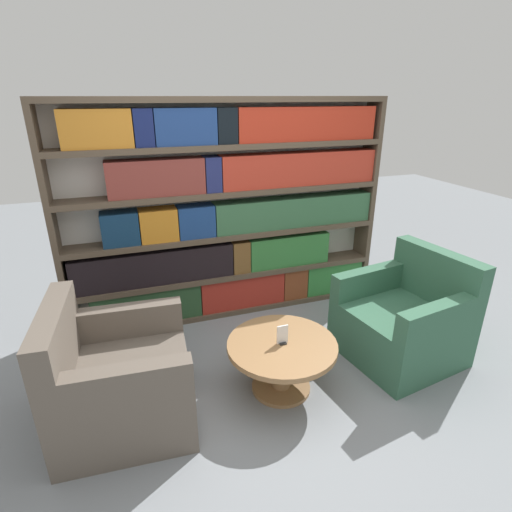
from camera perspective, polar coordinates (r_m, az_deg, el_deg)
ground_plane at (r=3.15m, az=3.62°, el=-19.08°), size 14.00×14.00×0.00m
bookshelf at (r=3.84m, az=-3.53°, el=5.88°), size 3.06×0.30×2.06m
armchair_left at (r=2.91m, az=-19.07°, el=-16.63°), size 0.91×0.90×0.89m
armchair_right at (r=3.60m, az=20.38°, el=-8.78°), size 0.96×0.96×0.89m
coffee_table at (r=3.02m, az=3.70°, el=-14.09°), size 0.80×0.80×0.41m
table_sign at (r=2.93m, az=3.79°, el=-11.31°), size 0.08×0.06×0.14m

